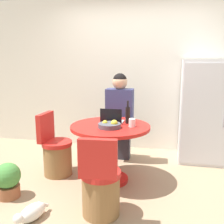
{
  "coord_description": "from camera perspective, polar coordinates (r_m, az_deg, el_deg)",
  "views": [
    {
      "loc": [
        0.61,
        -2.96,
        1.57
      ],
      "look_at": [
        -0.1,
        0.25,
        0.9
      ],
      "focal_mm": 42.0,
      "sensor_mm": 36.0,
      "label": 1
    }
  ],
  "objects": [
    {
      "name": "person_seated",
      "position": [
        3.98,
        1.79,
        -0.23
      ],
      "size": [
        0.4,
        0.37,
        1.36
      ],
      "rotation": [
        0.0,
        0.0,
        3.14
      ],
      "color": "#2D2D38",
      "rests_on": "ground_plane"
    },
    {
      "name": "fruit_bowl",
      "position": [
        3.16,
        -0.5,
        -2.89
      ],
      "size": [
        0.27,
        0.27,
        0.1
      ],
      "color": "#4C4C56",
      "rests_on": "dining_table"
    },
    {
      "name": "coffee_cup",
      "position": [
        3.21,
        4.4,
        -2.35
      ],
      "size": [
        0.08,
        0.08,
        0.1
      ],
      "color": "white",
      "rests_on": "dining_table"
    },
    {
      "name": "ground_plane",
      "position": [
        3.4,
        0.69,
        -15.95
      ],
      "size": [
        12.0,
        12.0,
        0.0
      ],
      "primitive_type": "plane",
      "color": "#9E8466"
    },
    {
      "name": "chair_near_camera",
      "position": [
        2.74,
        -2.51,
        -16.32
      ],
      "size": [
        0.41,
        0.42,
        0.86
      ],
      "rotation": [
        0.0,
        0.0,
        -3.04
      ],
      "color": "olive",
      "rests_on": "ground_plane"
    },
    {
      "name": "dining_table",
      "position": [
        3.36,
        -0.37,
        -6.7
      ],
      "size": [
        1.0,
        1.0,
        0.75
      ],
      "color": "red",
      "rests_on": "ground_plane"
    },
    {
      "name": "wall_back",
      "position": [
        4.56,
        4.76,
        8.09
      ],
      "size": [
        7.0,
        0.06,
        2.6
      ],
      "color": "silver",
      "rests_on": "ground_plane"
    },
    {
      "name": "bottle",
      "position": [
        3.37,
        3.44,
        -0.57
      ],
      "size": [
        0.06,
        0.06,
        0.3
      ],
      "color": "black",
      "rests_on": "dining_table"
    },
    {
      "name": "cat",
      "position": [
        2.87,
        -17.11,
        -20.21
      ],
      "size": [
        0.24,
        0.41,
        0.16
      ],
      "rotation": [
        0.0,
        0.0,
        4.37
      ],
      "color": "white",
      "rests_on": "ground_plane"
    },
    {
      "name": "refrigerator",
      "position": [
        4.25,
        19.56,
        0.15
      ],
      "size": [
        0.73,
        0.65,
        1.56
      ],
      "color": "silver",
      "rests_on": "ground_plane"
    },
    {
      "name": "laptop",
      "position": [
        3.39,
        0.01,
        -1.73
      ],
      "size": [
        0.28,
        0.21,
        0.2
      ],
      "rotation": [
        0.0,
        0.0,
        3.14
      ],
      "color": "#B7B7BC",
      "rests_on": "dining_table"
    },
    {
      "name": "potted_plant",
      "position": [
        3.31,
        -21.73,
        -13.52
      ],
      "size": [
        0.29,
        0.29,
        0.41
      ],
      "color": "#935638",
      "rests_on": "ground_plane"
    },
    {
      "name": "chair_left_side",
      "position": [
        3.71,
        -12.06,
        -8.92
      ],
      "size": [
        0.41,
        0.41,
        0.86
      ],
      "rotation": [
        0.0,
        0.0,
        1.52
      ],
      "color": "olive",
      "rests_on": "ground_plane"
    }
  ]
}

